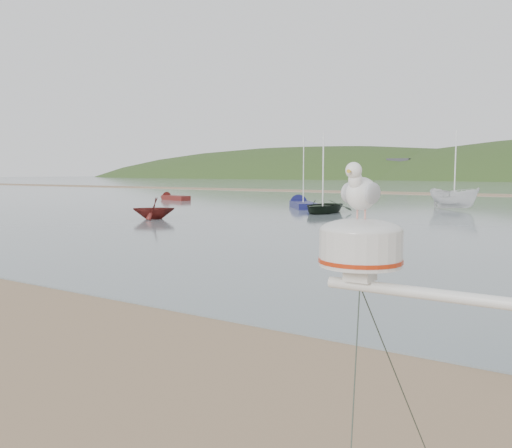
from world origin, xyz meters
The scene contains 6 objects.
ground centered at (0.00, 0.00, 0.00)m, with size 560.00×560.00×0.00m, color #81654A.
boat_dark centered at (-12.20, 30.97, 2.39)m, with size 3.35×0.97×4.70m, color black.
boat_red centered at (-18.99, 20.50, 1.34)m, with size 2.25×1.37×2.61m, color #561713.
boat_white centered at (-5.04, 39.91, 2.37)m, with size 1.75×1.80×4.66m, color silver.
dinghy_red_far centered at (-34.29, 38.78, 0.29)m, with size 5.07×2.36×1.20m.
sailboat_blue_near centered at (-17.00, 36.24, 0.30)m, with size 5.26×6.03×6.44m.
Camera 1 is at (5.50, -4.73, 3.06)m, focal length 38.00 mm.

